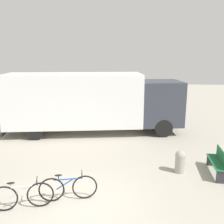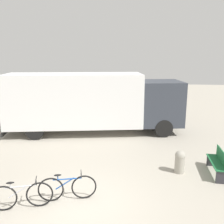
{
  "view_description": "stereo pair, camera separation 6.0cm",
  "coord_description": "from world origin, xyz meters",
  "px_view_note": "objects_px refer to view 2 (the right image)",
  "views": [
    {
      "loc": [
        1.64,
        -6.28,
        4.24
      ],
      "look_at": [
        0.48,
        4.49,
        1.71
      ],
      "focal_mm": 40.0,
      "sensor_mm": 36.0,
      "label": 1
    },
    {
      "loc": [
        1.7,
        -6.28,
        4.24
      ],
      "look_at": [
        0.48,
        4.49,
        1.71
      ],
      "focal_mm": 40.0,
      "sensor_mm": 36.0,
      "label": 2
    }
  ],
  "objects_px": {
    "delivery_truck": "(92,101)",
    "bicycle_near": "(22,196)",
    "bollard_near_bench": "(180,161)",
    "bicycle_middle": "(67,188)",
    "park_bench": "(219,162)"
  },
  "relations": [
    {
      "from": "delivery_truck",
      "to": "bollard_near_bench",
      "type": "distance_m",
      "value": 6.08
    },
    {
      "from": "bicycle_near",
      "to": "bollard_near_bench",
      "type": "height_order",
      "value": "bicycle_near"
    },
    {
      "from": "delivery_truck",
      "to": "bicycle_middle",
      "type": "bearing_deg",
      "value": -95.67
    },
    {
      "from": "delivery_truck",
      "to": "park_bench",
      "type": "bearing_deg",
      "value": -48.72
    },
    {
      "from": "bollard_near_bench",
      "to": "bicycle_near",
      "type": "bearing_deg",
      "value": -149.77
    },
    {
      "from": "bicycle_near",
      "to": "bollard_near_bench",
      "type": "relative_size",
      "value": 1.96
    },
    {
      "from": "park_bench",
      "to": "bollard_near_bench",
      "type": "xyz_separation_m",
      "value": [
        -1.35,
        0.0,
        -0.02
      ]
    },
    {
      "from": "bicycle_near",
      "to": "bollard_near_bench",
      "type": "bearing_deg",
      "value": 11.8
    },
    {
      "from": "delivery_truck",
      "to": "bicycle_near",
      "type": "bearing_deg",
      "value": -105.3
    },
    {
      "from": "delivery_truck",
      "to": "bicycle_middle",
      "type": "xyz_separation_m",
      "value": [
        0.5,
        -6.52,
        -1.39
      ]
    },
    {
      "from": "delivery_truck",
      "to": "bicycle_middle",
      "type": "distance_m",
      "value": 6.68
    },
    {
      "from": "park_bench",
      "to": "bicycle_middle",
      "type": "bearing_deg",
      "value": 115.88
    },
    {
      "from": "park_bench",
      "to": "bicycle_middle",
      "type": "distance_m",
      "value": 5.38
    },
    {
      "from": "bicycle_near",
      "to": "bollard_near_bench",
      "type": "xyz_separation_m",
      "value": [
        4.71,
        2.75,
        0.06
      ]
    },
    {
      "from": "bicycle_near",
      "to": "bicycle_middle",
      "type": "distance_m",
      "value": 1.28
    }
  ]
}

